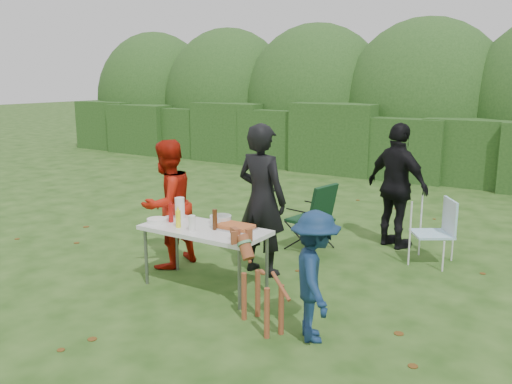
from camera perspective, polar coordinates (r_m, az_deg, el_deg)
The scene contains 20 objects.
ground at distance 6.97m, azimuth -5.91°, elevation -8.71°, with size 80.00×80.00×0.00m, color #1E4211.
hedge_row at distance 13.79m, azimuth 15.21°, elevation 4.98°, with size 22.00×1.40×1.70m, color #23471C.
shrub_backdrop at distance 15.25m, azimuth 17.22°, elevation 8.35°, with size 20.00×2.60×3.20m, color #3D6628.
folding_table at distance 6.35m, azimuth -5.42°, elevation -4.25°, with size 1.50×0.70×0.74m.
person_cook at distance 6.76m, azimuth 0.61°, elevation -0.81°, with size 0.70×0.46×1.91m, color black.
person_red_jacket at distance 7.13m, azimuth -9.31°, elevation -1.26°, with size 0.81×0.63×1.68m, color #AC1809.
person_black_puffy at distance 8.08m, azimuth 14.66°, elevation 0.61°, with size 1.07×0.45×1.82m, color black.
child at distance 5.17m, azimuth 6.22°, elevation -8.82°, with size 0.81×0.47×1.26m, color navy.
dog at distance 5.44m, azimuth 0.65°, elevation -9.81°, with size 0.92×0.37×0.88m, color brown, non-canonical shape.
camping_chair at distance 7.84m, azimuth 5.70°, elevation -2.51°, with size 0.62×0.62×0.99m, color #10321A, non-canonical shape.
lawn_chair at distance 7.60m, azimuth 18.05°, elevation -3.93°, with size 0.53×0.53×0.89m, color #61BBE2, non-canonical shape.
food_tray at distance 6.26m, azimuth -2.18°, elevation -3.84°, with size 0.45×0.30×0.02m, color #B7B7BA.
focaccia_bread at distance 6.25m, azimuth -2.18°, elevation -3.59°, with size 0.40×0.26×0.04m, color #C25F2D.
mustard_bottle at distance 6.37m, azimuth -8.19°, elevation -2.84°, with size 0.06×0.06×0.20m, color #FFF520.
ketchup_bottle at distance 6.61m, azimuth -8.94°, elevation -2.22°, with size 0.06×0.06×0.22m, color #9D100D.
beer_bottle at distance 6.22m, azimuth -4.36°, elevation -2.91°, with size 0.06×0.06×0.24m, color #47230F.
paper_towel_roll at distance 6.77m, azimuth -8.03°, elevation -1.67°, with size 0.12×0.12×0.26m, color white.
cup_stack at distance 6.21m, azimuth -6.75°, elevation -3.28°, with size 0.08×0.08×0.18m, color white.
pasta_bowl at distance 6.49m, azimuth -3.74°, elevation -2.92°, with size 0.26×0.26×0.10m, color silver.
plate_stack at distance 6.64m, azimuth -10.39°, elevation -2.96°, with size 0.24×0.24×0.05m, color white.
Camera 1 is at (4.09, -5.07, 2.48)m, focal length 38.00 mm.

